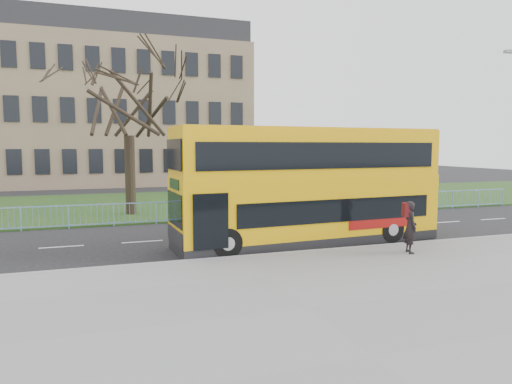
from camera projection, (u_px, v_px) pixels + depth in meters
ground at (231, 250)px, 16.88m from camera, size 120.00×120.00×0.00m
pavement at (309, 310)px, 10.51m from camera, size 80.00×10.50×0.12m
kerb at (243, 257)px, 15.41m from camera, size 80.00×0.20×0.14m
grass_verge at (174, 203)px, 30.37m from camera, size 80.00×15.40×0.08m
guard_railing at (196, 211)px, 23.05m from camera, size 40.00×0.12×1.10m
bare_tree at (129, 120)px, 24.85m from camera, size 7.21×7.21×10.30m
civic_building at (96, 116)px, 47.63m from camera, size 30.00×15.00×14.00m
yellow_bus at (310, 183)px, 17.81m from camera, size 10.76×3.20×4.45m
pedestrian at (410, 227)px, 15.76m from camera, size 0.59×0.75×1.81m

